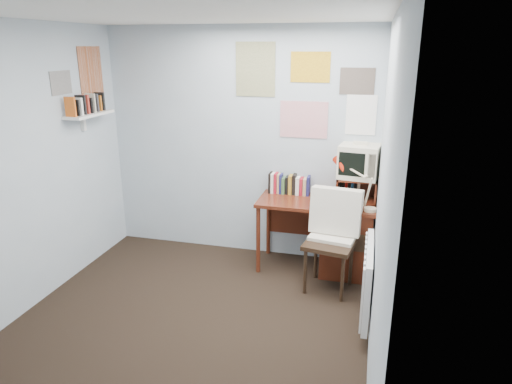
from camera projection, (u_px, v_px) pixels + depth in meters
ground at (182, 335)px, 3.78m from camera, size 3.50×3.50×0.00m
back_wall at (240, 144)px, 5.01m from camera, size 3.00×0.02×2.50m
left_wall at (5, 178)px, 3.75m from camera, size 0.02×3.50×2.50m
right_wall at (381, 208)px, 3.04m from camera, size 0.02×3.50×2.50m
ceiling at (163, 11)px, 3.01m from camera, size 3.00×3.50×0.02m
desk at (341, 235)px, 4.74m from camera, size 1.20×0.55×0.76m
desk_chair at (330, 244)px, 4.35m from camera, size 0.56×0.54×0.96m
desk_lamp at (372, 189)px, 4.34m from camera, size 0.35×0.31×0.44m
tv_riser at (356, 189)px, 4.66m from camera, size 0.40×0.30×0.25m
crt_tv at (360, 159)px, 4.59m from camera, size 0.43×0.40×0.37m
book_row at (297, 184)px, 4.88m from camera, size 0.60×0.14×0.22m
radiator at (368, 280)px, 3.81m from camera, size 0.09×0.80×0.60m
wall_shelf at (89, 114)px, 4.63m from camera, size 0.20×0.62×0.24m
posters_back at (305, 90)px, 4.65m from camera, size 1.20×0.01×0.90m
posters_left at (76, 76)px, 4.53m from camera, size 0.01×0.70×0.60m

